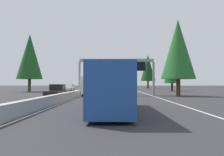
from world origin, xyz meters
TOP-DOWN VIEW (x-y plane):
  - ground_plane at (60.00, 0.00)m, footprint 320.00×320.00m
  - median_barrier at (80.00, 0.30)m, footprint 180.00×0.56m
  - shoulder_stripe_right at (70.00, -11.52)m, footprint 160.00×0.16m
  - shoulder_stripe_median at (70.00, -0.25)m, footprint 160.00×0.16m
  - sign_gantry_overhead at (36.58, -6.04)m, footprint 0.50×12.68m
  - bus_mid_right at (14.32, -5.25)m, footprint 11.50×2.55m
  - sedan_distant_a at (43.28, -1.80)m, footprint 4.40×1.80m
  - pickup_near_right at (67.25, -9.22)m, footprint 5.60×2.00m
  - minivan_mid_center at (128.18, -8.94)m, footprint 5.00×1.95m
  - sedan_mid_left at (75.67, -5.18)m, footprint 4.40×1.80m
  - box_truck_distant_b at (34.67, -1.97)m, footprint 8.50×2.40m
  - oncoming_near at (30.90, 2.72)m, footprint 5.60×2.00m
  - oncoming_far at (60.21, 6.55)m, footprint 5.60×2.00m
  - conifer_right_near at (34.83, -15.62)m, footprint 5.38×5.38m
  - conifer_right_mid at (57.64, -20.30)m, footprint 4.11×4.11m
  - conifer_right_far at (93.41, -19.36)m, footprint 6.04×6.04m
  - conifer_left_near at (53.18, 14.69)m, footprint 6.08×6.08m

SIDE VIEW (x-z plane):
  - ground_plane at x=60.00m, z-range 0.00..0.00m
  - shoulder_stripe_right at x=70.00m, z-range 0.00..0.01m
  - shoulder_stripe_median at x=70.00m, z-range 0.00..0.01m
  - median_barrier at x=80.00m, z-range 0.00..0.90m
  - sedan_distant_a at x=43.28m, z-range -0.05..1.42m
  - sedan_mid_left at x=75.67m, z-range -0.05..1.42m
  - pickup_near_right at x=67.25m, z-range -0.02..1.84m
  - oncoming_near at x=30.90m, z-range -0.02..1.84m
  - oncoming_far at x=60.21m, z-range -0.02..1.84m
  - minivan_mid_center at x=128.18m, z-range 0.11..1.80m
  - box_truck_distant_b at x=34.67m, z-range 0.14..3.09m
  - bus_mid_right at x=14.32m, z-range 0.17..3.27m
  - sign_gantry_overhead at x=36.58m, z-range 1.80..7.87m
  - conifer_right_mid at x=57.64m, z-range 1.00..10.34m
  - conifer_right_near at x=34.83m, z-range 1.32..13.54m
  - conifer_right_far at x=93.41m, z-range 1.48..15.20m
  - conifer_left_near at x=53.18m, z-range 1.49..15.31m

